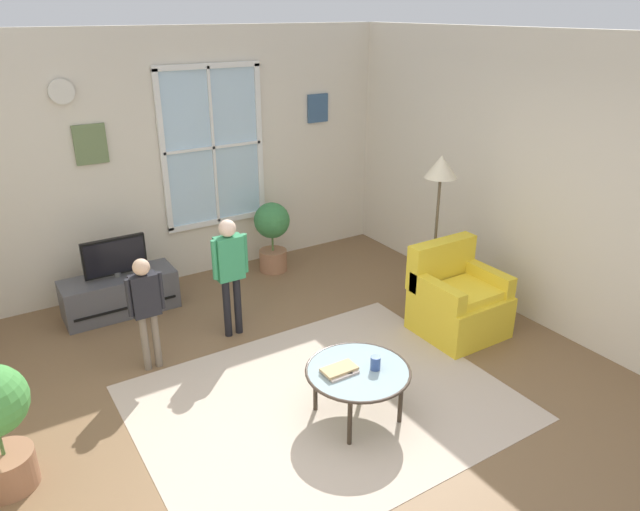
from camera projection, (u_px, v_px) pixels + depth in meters
ground_plane at (330, 421)px, 4.56m from camera, size 5.84×6.90×0.02m
back_wall at (174, 159)px, 6.51m from camera, size 5.24×0.17×2.79m
side_wall_right at (578, 194)px, 5.33m from camera, size 0.12×6.30×2.79m
area_rug at (324, 402)px, 4.76m from camera, size 2.87×2.32×0.01m
tv_stand at (120, 294)px, 6.10m from camera, size 1.14×0.45×0.41m
television at (115, 257)px, 5.93m from camera, size 0.63×0.08×0.41m
armchair at (457, 301)px, 5.70m from camera, size 0.76×0.74×0.87m
coffee_table at (358, 373)px, 4.45m from camera, size 0.81×0.81×0.43m
book_stack at (339, 370)px, 4.41m from camera, size 0.26×0.19×0.04m
cup at (375, 363)px, 4.43m from camera, size 0.08×0.08×0.11m
remote_near_books at (349, 369)px, 4.43m from camera, size 0.10×0.14×0.02m
person_black_shirt at (146, 302)px, 4.97m from camera, size 0.32×0.14×1.05m
person_green_shirt at (230, 265)px, 5.47m from camera, size 0.36×0.16×1.18m
potted_plant_by_window at (272, 231)px, 6.97m from camera, size 0.42×0.42×0.85m
floor_lamp at (440, 182)px, 5.75m from camera, size 0.32×0.32×1.64m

